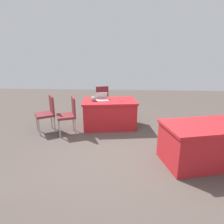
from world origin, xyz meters
The scene contains 9 objects.
ground_plane centered at (0.00, 0.00, 0.00)m, with size 14.40×14.40×0.00m, color #4C423D.
table_foreground centered at (0.27, -1.51, 0.39)m, with size 1.57×1.09×0.77m.
table_mid_left centered at (-1.60, 0.23, 0.39)m, with size 1.64×1.20×0.77m.
chair_near_front centered at (0.64, -2.76, 0.55)m, with size 0.56×0.56×0.96m.
chair_tucked_left centered at (1.26, -0.95, 0.55)m, with size 0.58×0.58×0.96m.
chair_tucked_right centered at (1.87, -1.07, 0.54)m, with size 0.61×0.61×0.95m.
laptop_silver centered at (0.47, -1.51, 0.81)m, with size 0.39×0.37×0.21m.
yarn_ball centered at (0.69, -1.38, 0.84)m, with size 0.14×0.14×0.14m, color gray.
scissors_red centered at (-0.07, -1.42, 0.77)m, with size 0.18×0.04×0.01m, color red.
Camera 1 is at (-0.10, 3.49, 1.99)m, focal length 30.17 mm.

